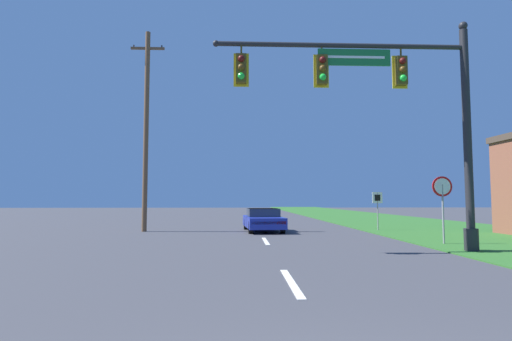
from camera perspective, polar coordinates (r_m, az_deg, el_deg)
grass_verge_right at (r=34.20m, az=17.52°, el=-6.74°), size 10.00×110.00×0.04m
road_center_line at (r=24.23m, az=0.14°, el=-8.11°), size 0.16×34.80×0.01m
signal_mast at (r=13.98m, az=19.56°, el=8.63°), size 8.56×0.47×7.57m
car_ahead at (r=21.26m, az=1.02°, el=-7.05°), size 2.11×4.35×1.19m
stop_sign at (r=16.51m, az=25.09°, el=-3.11°), size 0.76×0.07×2.50m
route_sign_post at (r=22.63m, az=16.96°, el=-4.35°), size 0.55×0.06×2.03m
utility_pole_near at (r=22.16m, az=-15.42°, el=6.01°), size 1.80×0.26×10.73m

